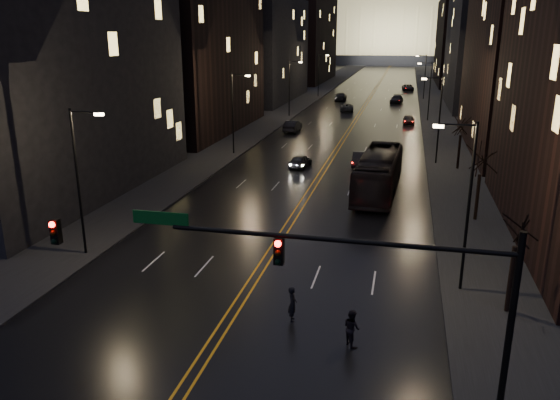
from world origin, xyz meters
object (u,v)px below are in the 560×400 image
Objects in this scene: pedestrian_a at (292,304)px; receding_car_a at (360,159)px; oncoming_car_b at (293,126)px; pedestrian_b at (352,328)px; traffic_signal at (346,270)px; oncoming_car_a at (300,161)px; bus at (379,173)px.

receding_car_a is at bearing -13.19° from pedestrian_a.
pedestrian_b is at bearing 106.48° from oncoming_car_b.
oncoming_car_a is at bearing 103.29° from traffic_signal.
bus is 11.43m from oncoming_car_a.
pedestrian_b is (0.21, -24.21, -0.95)m from bus.
traffic_signal reaches higher than oncoming_car_a.
traffic_signal is at bearing 140.92° from pedestrian_b.
traffic_signal is 9.96× the size of pedestrian_a.
bus is 2.67× the size of oncoming_car_b.
receding_car_a is (5.80, 2.05, 0.02)m from oncoming_car_a.
pedestrian_b is at bearing 89.74° from traffic_signal.
bus reaches higher than oncoming_car_a.
pedestrian_a is at bearing 107.29° from oncoming_car_a.
oncoming_car_b is at bearing -0.99° from pedestrian_a.
traffic_signal is 5.53m from pedestrian_b.
pedestrian_b is at bearing -87.87° from receding_car_a.
pedestrian_b reaches higher than receding_car_a.
oncoming_car_b is (-13.23, 28.23, -1.00)m from bus.
pedestrian_a is at bearing 24.33° from pedestrian_b.
oncoming_car_b is 2.87× the size of pedestrian_b.
oncoming_car_a is 0.95× the size of receding_car_a.
traffic_signal is 37.99m from receding_car_a.
pedestrian_a is at bearing 120.22° from traffic_signal.
receding_car_a is 2.50× the size of pedestrian_b.
bus is 3.24× the size of oncoming_car_a.
bus is 24.23m from pedestrian_b.
oncoming_car_a is at bearing 139.26° from bus.
pedestrian_a is (5.49, -30.59, 0.19)m from oncoming_car_a.
oncoming_car_a is 31.08m from pedestrian_a.
receding_car_a is (-2.41, 9.92, -1.10)m from bus.
receding_car_a is (10.82, -18.31, -0.10)m from oncoming_car_b.
bus is 3.07× the size of receding_car_a.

